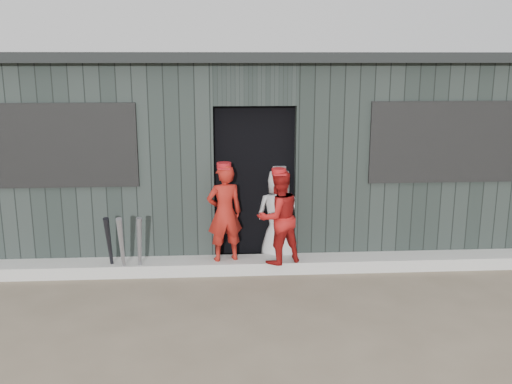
{
  "coord_description": "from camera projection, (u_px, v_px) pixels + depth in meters",
  "views": [
    {
      "loc": [
        -0.42,
        -4.79,
        2.56
      ],
      "look_at": [
        0.0,
        1.8,
        1.0
      ],
      "focal_mm": 40.0,
      "sensor_mm": 36.0,
      "label": 1
    }
  ],
  "objects": [
    {
      "name": "ground",
      "position": [
        268.0,
        342.0,
        5.26
      ],
      "size": [
        80.0,
        80.0,
        0.0
      ],
      "primitive_type": "plane",
      "color": "brown",
      "rests_on": "ground"
    },
    {
      "name": "curb",
      "position": [
        256.0,
        265.0,
        7.01
      ],
      "size": [
        8.0,
        0.36,
        0.15
      ],
      "primitive_type": "cube",
      "color": "#ACACA6",
      "rests_on": "ground"
    },
    {
      "name": "bat_left",
      "position": [
        122.0,
        248.0,
        6.62
      ],
      "size": [
        0.09,
        0.35,
        0.81
      ],
      "primitive_type": "cone",
      "rotation": [
        0.34,
        0.0,
        0.05
      ],
      "color": "gray",
      "rests_on": "ground"
    },
    {
      "name": "bat_mid",
      "position": [
        140.0,
        247.0,
        6.7
      ],
      "size": [
        0.12,
        0.22,
        0.77
      ],
      "primitive_type": "cone",
      "rotation": [
        0.19,
        0.0,
        0.26
      ],
      "color": "gray",
      "rests_on": "ground"
    },
    {
      "name": "bat_right",
      "position": [
        110.0,
        247.0,
        6.7
      ],
      "size": [
        0.07,
        0.32,
        0.78
      ],
      "primitive_type": "cone",
      "rotation": [
        0.32,
        0.0,
        0.01
      ],
      "color": "black",
      "rests_on": "ground"
    },
    {
      "name": "player_red_left",
      "position": [
        225.0,
        213.0,
        6.84
      ],
      "size": [
        0.49,
        0.38,
        1.18
      ],
      "primitive_type": "imported",
      "rotation": [
        0.0,
        0.0,
        3.39
      ],
      "color": "maroon",
      "rests_on": "curb"
    },
    {
      "name": "player_red_right",
      "position": [
        278.0,
        217.0,
        6.75
      ],
      "size": [
        0.68,
        0.62,
        1.13
      ],
      "primitive_type": "imported",
      "rotation": [
        0.0,
        0.0,
        3.57
      ],
      "color": "maroon",
      "rests_on": "curb"
    },
    {
      "name": "player_grey_back",
      "position": [
        279.0,
        216.0,
        7.19
      ],
      "size": [
        0.66,
        0.5,
        1.22
      ],
      "primitive_type": "imported",
      "rotation": [
        0.0,
        0.0,
        2.94
      ],
      "color": "#B4B4B4",
      "rests_on": "ground"
    },
    {
      "name": "dugout",
      "position": [
        249.0,
        146.0,
        8.37
      ],
      "size": [
        8.3,
        3.3,
        2.62
      ],
      "color": "black",
      "rests_on": "ground"
    }
  ]
}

